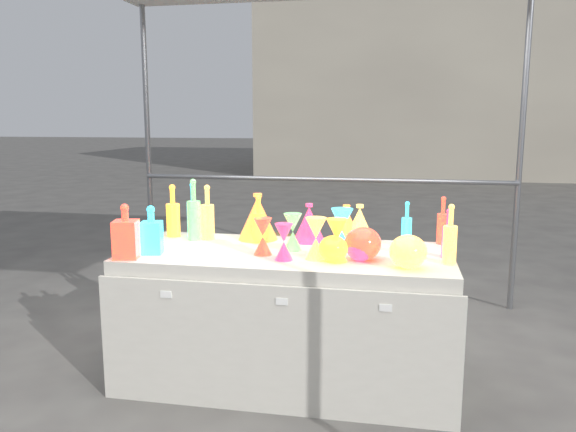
% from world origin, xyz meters
% --- Properties ---
extents(ground, '(80.00, 80.00, 0.00)m').
position_xyz_m(ground, '(0.00, 0.00, 0.00)').
color(ground, slate).
rests_on(ground, ground).
extents(display_table, '(1.84, 0.83, 0.75)m').
position_xyz_m(display_table, '(0.00, -0.01, 0.37)').
color(display_table, silver).
rests_on(display_table, ground).
extents(background_building, '(14.00, 6.00, 6.00)m').
position_xyz_m(background_building, '(4.00, 14.00, 3.00)').
color(background_building, '#B6AD97').
rests_on(background_building, ground).
extents(cardboard_box_closed, '(0.60, 0.50, 0.38)m').
position_xyz_m(cardboard_box_closed, '(-0.56, 2.13, 0.19)').
color(cardboard_box_closed, olive).
rests_on(cardboard_box_closed, ground).
extents(cardboard_box_flat, '(0.77, 0.61, 0.06)m').
position_xyz_m(cardboard_box_flat, '(0.46, 2.00, 0.03)').
color(cardboard_box_flat, olive).
rests_on(cardboard_box_flat, ground).
extents(bottle_0, '(0.11, 0.11, 0.33)m').
position_xyz_m(bottle_0, '(-0.78, 0.26, 0.91)').
color(bottle_0, red).
rests_on(bottle_0, display_table).
extents(bottle_1, '(0.10, 0.10, 0.34)m').
position_xyz_m(bottle_1, '(-0.66, 0.29, 0.92)').
color(bottle_1, green).
rests_on(bottle_1, display_table).
extents(bottle_4, '(0.08, 0.08, 0.34)m').
position_xyz_m(bottle_4, '(-0.54, 0.23, 0.92)').
color(bottle_4, '#127669').
rests_on(bottle_4, display_table).
extents(bottle_5, '(0.10, 0.10, 0.37)m').
position_xyz_m(bottle_5, '(-0.62, 0.19, 0.94)').
color(bottle_5, '#AD22A6').
rests_on(bottle_5, display_table).
extents(bottle_6, '(0.09, 0.09, 0.28)m').
position_xyz_m(bottle_6, '(-0.21, 0.19, 0.89)').
color(bottle_6, red).
rests_on(bottle_6, display_table).
extents(decanter_1, '(0.15, 0.15, 0.29)m').
position_xyz_m(decanter_1, '(-0.81, -0.31, 0.90)').
color(decanter_1, orange).
rests_on(decanter_1, display_table).
extents(decanter_2, '(0.13, 0.13, 0.27)m').
position_xyz_m(decanter_2, '(-0.72, -0.19, 0.88)').
color(decanter_2, green).
rests_on(decanter_2, display_table).
extents(hourglass_0, '(0.11, 0.11, 0.20)m').
position_xyz_m(hourglass_0, '(-0.12, -0.10, 0.85)').
color(hourglass_0, orange).
rests_on(hourglass_0, display_table).
extents(hourglass_1, '(0.11, 0.11, 0.19)m').
position_xyz_m(hourglass_1, '(0.02, -0.20, 0.85)').
color(hourglass_1, '#1B39A2').
rests_on(hourglass_1, display_table).
extents(hourglass_2, '(0.14, 0.14, 0.22)m').
position_xyz_m(hourglass_2, '(0.18, -0.14, 0.86)').
color(hourglass_2, '#127669').
rests_on(hourglass_2, display_table).
extents(hourglass_3, '(0.14, 0.14, 0.21)m').
position_xyz_m(hourglass_3, '(0.02, 0.04, 0.85)').
color(hourglass_3, '#AD22A6').
rests_on(hourglass_3, display_table).
extents(hourglass_4, '(0.14, 0.14, 0.22)m').
position_xyz_m(hourglass_4, '(0.29, -0.17, 0.86)').
color(hourglass_4, red).
rests_on(hourglass_4, display_table).
extents(hourglass_5, '(0.16, 0.16, 0.24)m').
position_xyz_m(hourglass_5, '(0.30, 0.04, 0.87)').
color(hourglass_5, green).
rests_on(hourglass_5, display_table).
extents(globe_0, '(0.19, 0.19, 0.12)m').
position_xyz_m(globe_0, '(0.27, -0.18, 0.81)').
color(globe_0, red).
rests_on(globe_0, display_table).
extents(globe_1, '(0.24, 0.24, 0.15)m').
position_xyz_m(globe_1, '(0.65, -0.24, 0.82)').
color(globe_1, '#127669').
rests_on(globe_1, display_table).
extents(globe_2, '(0.25, 0.25, 0.16)m').
position_xyz_m(globe_2, '(0.42, -0.12, 0.83)').
color(globe_2, orange).
rests_on(globe_2, display_table).
extents(globe_3, '(0.20, 0.20, 0.12)m').
position_xyz_m(globe_3, '(0.41, -0.14, 0.81)').
color(globe_3, '#1B39A2').
rests_on(globe_3, display_table).
extents(lampshade_0, '(0.28, 0.28, 0.28)m').
position_xyz_m(lampshade_0, '(-0.24, 0.28, 0.89)').
color(lampshade_0, yellow).
rests_on(lampshade_0, display_table).
extents(lampshade_1, '(0.20, 0.20, 0.23)m').
position_xyz_m(lampshade_1, '(0.30, 0.28, 0.86)').
color(lampshade_1, yellow).
rests_on(lampshade_1, display_table).
extents(lampshade_2, '(0.23, 0.23, 0.23)m').
position_xyz_m(lampshade_2, '(0.08, 0.27, 0.87)').
color(lampshade_2, '#1B39A2').
rests_on(lampshade_2, display_table).
extents(lampshade_3, '(0.23, 0.23, 0.23)m').
position_xyz_m(lampshade_3, '(0.38, 0.28, 0.87)').
color(lampshade_3, '#127669').
rests_on(lampshade_3, display_table).
extents(bottle_8, '(0.08, 0.08, 0.26)m').
position_xyz_m(bottle_8, '(0.65, 0.25, 0.88)').
color(bottle_8, green).
rests_on(bottle_8, display_table).
extents(bottle_9, '(0.08, 0.08, 0.28)m').
position_xyz_m(bottle_9, '(0.86, 0.35, 0.89)').
color(bottle_9, orange).
rests_on(bottle_9, display_table).
extents(bottle_10, '(0.08, 0.08, 0.27)m').
position_xyz_m(bottle_10, '(0.86, 0.01, 0.88)').
color(bottle_10, '#1B39A2').
rests_on(bottle_10, display_table).
extents(bottle_11, '(0.09, 0.09, 0.31)m').
position_xyz_m(bottle_11, '(0.86, -0.12, 0.90)').
color(bottle_11, '#127669').
rests_on(bottle_11, display_table).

